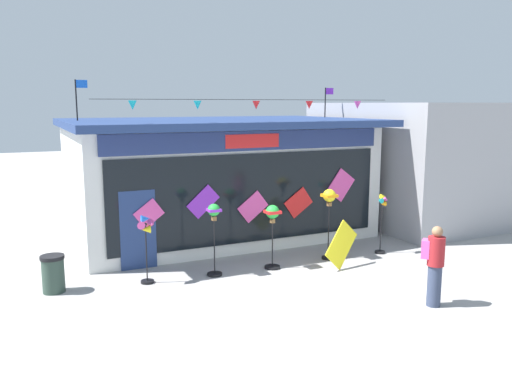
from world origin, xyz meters
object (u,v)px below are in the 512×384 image
Objects in this scene: wind_spinner_far_left at (146,235)px; wind_spinner_left at (214,224)px; person_near_camera at (434,264)px; wind_spinner_center_right at (329,204)px; wind_spinner_center_left at (273,221)px; wind_spinner_right at (382,215)px; display_kite_on_ground at (341,245)px; trash_bin at (53,274)px; kite_shop_building at (215,176)px.

wind_spinner_left is (1.61, -0.13, 0.14)m from wind_spinner_far_left.
person_near_camera is (3.38, -3.71, -0.40)m from wind_spinner_left.
wind_spinner_center_right is 1.13× the size of person_near_camera.
wind_spinner_center_right reaches higher than wind_spinner_left.
wind_spinner_left reaches higher than person_near_camera.
wind_spinner_far_left is at bearing 175.84° from wind_spinner_center_left.
display_kite_on_ground is (-1.71, -0.57, -0.49)m from wind_spinner_right.
wind_spinner_center_left is 1.95× the size of trash_bin.
wind_spinner_center_right is at bearing -68.33° from kite_shop_building.
wind_spinner_center_right is 1.70× the size of display_kite_on_ground.
wind_spinner_left is 4.86m from wind_spinner_right.
wind_spinner_left is 1.05× the size of person_near_camera.
wind_spinner_right is at bearing 18.50° from display_kite_on_ground.
trash_bin is (-5.21, -3.65, -1.41)m from kite_shop_building.
kite_shop_building is 5.16× the size of wind_spinner_left.
person_near_camera is at bearing -77.15° from kite_shop_building.
wind_spinner_center_left is 1.86m from display_kite_on_ground.
person_near_camera reaches higher than display_kite_on_ground.
wind_spinner_far_left is at bearing -128.94° from kite_shop_building.
wind_spinner_right is at bearing -1.67° from wind_spinner_center_left.
wind_spinner_left reaches higher than display_kite_on_ground.
person_near_camera is 2.01× the size of trash_bin.
wind_spinner_left is at bearing 166.24° from display_kite_on_ground.
wind_spinner_right is (3.25, -4.29, -0.75)m from kite_shop_building.
wind_spinner_center_left is 1.46× the size of display_kite_on_ground.
wind_spinner_right is 2.01× the size of trash_bin.
kite_shop_building is 4.80× the size of wind_spinner_center_right.
wind_spinner_right reaches higher than display_kite_on_ground.
wind_spinner_left reaches higher than wind_spinner_center_left.
wind_spinner_center_left reaches higher than display_kite_on_ground.
wind_spinner_center_left reaches higher than trash_bin.
wind_spinner_right is 1.87m from display_kite_on_ground.
kite_shop_building reaches higher than person_near_camera.
wind_spinner_center_right is (1.63, -4.11, -0.34)m from kite_shop_building.
display_kite_on_ground is at bearing -22.53° from wind_spinner_center_left.
wind_spinner_far_left is 4.86m from display_kite_on_ground.
wind_spinner_center_right is (3.23, -0.02, 0.21)m from wind_spinner_left.
wind_spinner_left is 5.03m from person_near_camera.
kite_shop_building is 5.42× the size of wind_spinner_right.
person_near_camera reaches higher than trash_bin.
kite_shop_building reaches higher than wind_spinner_far_left.
person_near_camera reaches higher than wind_spinner_far_left.
wind_spinner_far_left is 3.13m from wind_spinner_center_left.
wind_spinner_left is 3.74m from trash_bin.
display_kite_on_ground is (-0.25, 2.94, -0.29)m from person_near_camera.
trash_bin is 6.86m from display_kite_on_ground.
wind_spinner_far_left is at bearing 169.28° from display_kite_on_ground.
wind_spinner_far_left is 0.86× the size of wind_spinner_center_right.
person_near_camera is (4.99, -3.84, -0.26)m from wind_spinner_far_left.
display_kite_on_ground is at bearing 54.91° from person_near_camera.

